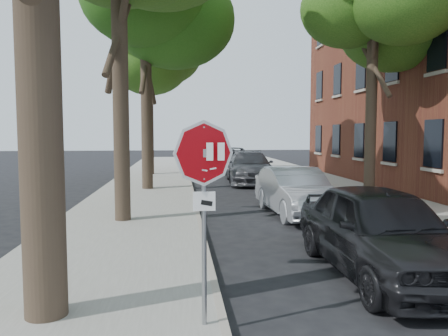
# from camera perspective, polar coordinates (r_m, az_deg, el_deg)

# --- Properties ---
(ground) EXTENTS (120.00, 120.00, 0.00)m
(ground) POSITION_cam_1_polar(r_m,az_deg,el_deg) (6.08, 4.48, -20.41)
(ground) COLOR black
(ground) RESTS_ON ground
(sidewalk_left) EXTENTS (4.00, 55.00, 0.12)m
(sidewalk_left) POSITION_cam_1_polar(r_m,az_deg,el_deg) (17.66, -10.72, -3.65)
(sidewalk_left) COLOR gray
(sidewalk_left) RESTS_ON ground
(sidewalk_right) EXTENTS (4.00, 55.00, 0.12)m
(sidewalk_right) POSITION_cam_1_polar(r_m,az_deg,el_deg) (18.94, 15.89, -3.19)
(sidewalk_right) COLOR gray
(sidewalk_right) RESTS_ON ground
(curb_left) EXTENTS (0.12, 55.00, 0.13)m
(curb_left) POSITION_cam_1_polar(r_m,az_deg,el_deg) (17.61, -4.04, -3.59)
(curb_left) COLOR #9E9384
(curb_left) RESTS_ON ground
(curb_right) EXTENTS (0.12, 55.00, 0.13)m
(curb_right) POSITION_cam_1_polar(r_m,az_deg,el_deg) (18.28, 9.90, -3.34)
(curb_right) COLOR #9E9384
(curb_right) RESTS_ON ground
(stop_sign) EXTENTS (0.76, 0.34, 2.61)m
(stop_sign) POSITION_cam_1_polar(r_m,az_deg,el_deg) (5.44, -2.62, -1.96)
(stop_sign) COLOR gray
(stop_sign) RESTS_ON sidewalk_left
(tree_mid_b) EXTENTS (5.88, 5.46, 10.36)m
(tree_mid_b) POSITION_cam_1_polar(r_m,az_deg,el_deg) (20.33, -10.32, 20.01)
(tree_mid_b) COLOR black
(tree_mid_b) RESTS_ON sidewalk_left
(tree_far) EXTENTS (5.29, 4.91, 9.33)m
(tree_far) POSITION_cam_1_polar(r_m,az_deg,el_deg) (26.99, -9.78, 14.44)
(tree_far) COLOR black
(tree_far) RESTS_ON sidewalk_left
(tree_right) EXTENTS (5.29, 4.91, 9.33)m
(tree_right) POSITION_cam_1_polar(r_m,az_deg,el_deg) (17.65, 18.77, 19.62)
(tree_right) COLOR black
(tree_right) RESTS_ON sidewalk_right
(car_a) EXTENTS (1.94, 4.81, 1.64)m
(car_a) POSITION_cam_1_polar(r_m,az_deg,el_deg) (8.44, 19.75, -7.65)
(car_a) COLOR black
(car_a) RESTS_ON ground
(car_b) EXTENTS (1.80, 4.58, 1.49)m
(car_b) POSITION_cam_1_polar(r_m,az_deg,el_deg) (13.82, 9.29, -3.06)
(car_b) COLOR #A6A9AE
(car_b) RESTS_ON ground
(car_c) EXTENTS (2.60, 5.73, 1.63)m
(car_c) POSITION_cam_1_polar(r_m,az_deg,el_deg) (22.50, 3.33, 0.12)
(car_c) COLOR #46464A
(car_c) RESTS_ON ground
(car_d) EXTENTS (3.11, 5.96, 1.60)m
(car_d) POSITION_cam_1_polar(r_m,az_deg,el_deg) (28.96, 1.17, 1.10)
(car_d) COLOR black
(car_d) RESTS_ON ground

